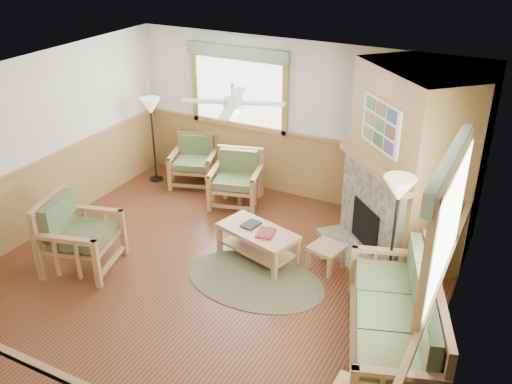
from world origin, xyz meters
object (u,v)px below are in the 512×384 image
at_px(floor_lamp_left, 153,140).
at_px(floor_lamp_right, 393,240).
at_px(armchair_back_left, 194,162).
at_px(armchair_left, 81,234).
at_px(footstool, 326,257).
at_px(armchair_back_right, 236,180).
at_px(sofa, 392,316).
at_px(end_table_chairs, 240,186).
at_px(coffee_table, 258,244).

bearing_deg(floor_lamp_left, floor_lamp_right, -17.82).
distance_m(armchair_back_left, armchair_left, 2.99).
bearing_deg(armchair_left, floor_lamp_left, 1.05).
relative_size(footstool, floor_lamp_right, 0.25).
relative_size(armchair_back_right, armchair_left, 0.87).
relative_size(sofa, end_table_chairs, 4.42).
height_order(armchair_back_left, end_table_chairs, armchair_back_left).
height_order(sofa, armchair_back_left, sofa).
height_order(coffee_table, footstool, coffee_table).
bearing_deg(footstool, armchair_back_left, 154.66).
height_order(armchair_back_left, coffee_table, armchair_back_left).
relative_size(armchair_left, footstool, 2.44).
bearing_deg(coffee_table, armchair_left, -131.78).
xyz_separation_m(armchair_back_left, armchair_left, (0.11, -2.99, 0.08)).
bearing_deg(footstool, floor_lamp_left, 161.40).
relative_size(coffee_table, footstool, 2.74).
relative_size(sofa, armchair_back_right, 2.46).
bearing_deg(armchair_back_right, floor_lamp_left, 159.67).
xyz_separation_m(armchair_back_right, coffee_table, (1.11, -1.33, -0.22)).
xyz_separation_m(armchair_back_right, floor_lamp_right, (3.01, -1.39, 0.41)).
bearing_deg(armchair_back_right, footstool, -44.19).
bearing_deg(sofa, floor_lamp_left, -135.19).
bearing_deg(floor_lamp_left, sofa, -26.58).
distance_m(end_table_chairs, floor_lamp_left, 1.84).
distance_m(sofa, end_table_chairs, 4.23).
height_order(armchair_back_left, footstool, armchair_back_left).
xyz_separation_m(armchair_back_right, armchair_left, (-0.95, -2.64, 0.06)).
distance_m(armchair_left, footstool, 3.40).
bearing_deg(footstool, floor_lamp_right, -14.56).
bearing_deg(armchair_left, sofa, -102.07).
distance_m(floor_lamp_left, floor_lamp_right, 5.03).
bearing_deg(sofa, armchair_left, -105.28).
height_order(sofa, armchair_back_right, sofa).
distance_m(coffee_table, floor_lamp_right, 2.01).
height_order(armchair_back_right, end_table_chairs, armchair_back_right).
xyz_separation_m(armchair_back_left, footstool, (3.14, -1.49, -0.25)).
height_order(sofa, coffee_table, sofa).
distance_m(armchair_back_left, armchair_back_right, 1.11).
bearing_deg(sofa, floor_lamp_right, 178.31).
bearing_deg(coffee_table, footstool, 26.61).
xyz_separation_m(sofa, footstool, (-1.24, 1.25, -0.33)).
bearing_deg(footstool, coffee_table, -169.08).
bearing_deg(floor_lamp_right, armchair_back_right, 155.28).
bearing_deg(armchair_back_left, sofa, -49.96).
bearing_deg(armchair_back_right, coffee_table, -65.65).
bearing_deg(armchair_left, footstool, -79.06).
distance_m(end_table_chairs, footstool, 2.49).
bearing_deg(footstool, armchair_left, -153.66).
height_order(armchair_back_left, floor_lamp_right, floor_lamp_right).
height_order(end_table_chairs, floor_lamp_right, floor_lamp_right).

